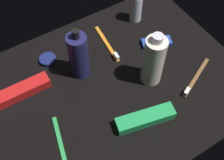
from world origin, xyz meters
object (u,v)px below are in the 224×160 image
Objects in this scene: lotion_bottle at (79,55)px; snack_bar_blue at (156,42)px; toothpaste_box_green at (145,118)px; cream_tin_left at (48,60)px; toothbrush_orange at (108,45)px; toothbrush_green at (62,148)px; deodorant_stick at (136,8)px; toothbrush_brown at (195,79)px; bodywash_bottle at (153,61)px; toothpaste_box_red at (22,90)px.

lotion_bottle is 29.74cm from snack_bar_blue.
toothpaste_box_green is 3.13× the size of cream_tin_left.
toothpaste_box_green is (6.00, 30.74, 0.99)cm from toothbrush_orange.
snack_bar_blue is 38.26cm from cream_tin_left.
toothbrush_green and toothbrush_orange have the same top height.
toothbrush_green is at bearing 50.39° from lotion_bottle.
deodorant_stick reaches higher than toothbrush_brown.
toothpaste_box_red is (37.36, -16.19, -7.52)cm from bodywash_bottle.
bodywash_bottle is at bearing -34.63° from toothbrush_brown.
deodorant_stick is 56.53cm from toothbrush_green.
cream_tin_left is at bearing -43.39° from bodywash_bottle.
lotion_bottle is 1.08× the size of toothbrush_green.
lotion_bottle is 38.01cm from toothbrush_brown.
deodorant_stick reaches higher than toothpaste_box_red.
bodywash_bottle is 1.18× the size of toothbrush_brown.
toothpaste_box_red reaches higher than toothbrush_orange.
cream_tin_left is at bearing 1.62° from snack_bar_blue.
lotion_bottle reaches higher than cream_tin_left.
toothbrush_brown reaches higher than snack_bar_blue.
toothpaste_box_red is at bearing 32.94° from cream_tin_left.
toothbrush_brown is (-11.83, 8.17, -8.51)cm from bodywash_bottle.
bodywash_bottle is 3.53× the size of cream_tin_left.
toothpaste_box_red and toothpaste_box_green have the same top height.
snack_bar_blue is at bearing -86.39° from toothbrush_brown.
bodywash_bottle is 21.32cm from toothbrush_orange.
lotion_bottle is 20.67cm from toothpaste_box_red.
toothbrush_orange is 31.72cm from toothbrush_brown.
toothbrush_orange is at bearing 166.65° from cream_tin_left.
toothpaste_box_red is 3.13× the size of cream_tin_left.
toothbrush_orange is 1.02× the size of toothpaste_box_green.
toothpaste_box_red reaches higher than toothbrush_green.
bodywash_bottle is 1.12× the size of toothbrush_green.
toothbrush_orange is 1.02× the size of toothpaste_box_red.
toothpaste_box_green is 31.01cm from snack_bar_blue.
toothbrush_orange is at bearing -88.05° from toothpaste_box_green.
snack_bar_blue is (-10.63, -10.98, -8.37)cm from bodywash_bottle.
deodorant_stick is at bearing -158.98° from lotion_bottle.
toothbrush_brown is (-16.33, 27.19, 0.00)cm from toothbrush_orange.
bodywash_bottle is 1.13× the size of toothpaste_box_red.
toothbrush_green is 1.01× the size of toothpaste_box_red.
bodywash_bottle reaches higher than toothpaste_box_red.
toothbrush_green is 25.16cm from toothpaste_box_green.
toothpaste_box_red reaches higher than snack_bar_blue.
bodywash_bottle is 17.43cm from toothpaste_box_green.
toothpaste_box_red is (48.63, 9.16, -3.79)cm from deodorant_stick.
lotion_bottle is 1.06× the size of toothbrush_orange.
bodywash_bottle is at bearing 157.26° from toothpaste_box_red.
toothpaste_box_red is (32.87, 2.83, 0.99)cm from toothbrush_orange.
toothpaste_box_red is (2.25, -22.81, 0.99)cm from toothbrush_green.
lotion_bottle reaches higher than toothpaste_box_red.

